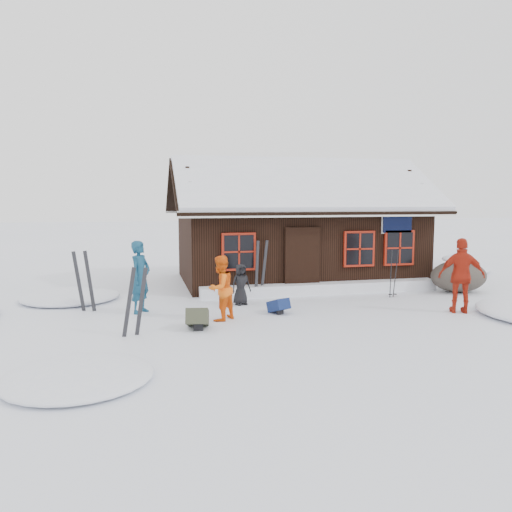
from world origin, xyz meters
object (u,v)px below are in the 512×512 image
at_px(skier_orange_left, 220,288).
at_px(backpack_olive, 198,321).
at_px(skier_orange_right, 462,276).
at_px(skier_crouched, 241,284).
at_px(backpack_blue, 279,308).
at_px(ski_pair_left, 135,303).
at_px(ski_poles, 393,274).
at_px(boulder, 459,275).
at_px(skier_teal, 140,277).

height_order(skier_orange_left, backpack_olive, skier_orange_left).
xyz_separation_m(skier_orange_right, skier_crouched, (-5.31, 2.26, -0.39)).
bearing_deg(backpack_blue, skier_orange_right, -33.92).
distance_m(skier_orange_right, backpack_blue, 4.76).
height_order(ski_pair_left, ski_poles, ski_pair_left).
bearing_deg(skier_orange_right, skier_crouched, -1.17).
distance_m(ski_poles, backpack_olive, 6.60).
relative_size(skier_crouched, boulder, 0.63).
bearing_deg(skier_teal, skier_orange_right, -70.36).
height_order(skier_crouched, boulder, skier_crouched).
xyz_separation_m(ski_pair_left, backpack_blue, (3.55, 1.34, -0.58)).
height_order(skier_crouched, backpack_olive, skier_crouched).
bearing_deg(ski_poles, skier_orange_right, -74.48).
height_order(skier_teal, skier_orange_left, skier_teal).
bearing_deg(backpack_olive, skier_orange_left, 57.14).
bearing_deg(skier_orange_right, boulder, -102.31).
xyz_separation_m(skier_orange_right, boulder, (1.78, 2.62, -0.43)).
bearing_deg(ski_pair_left, skier_orange_left, 30.98).
height_order(skier_orange_right, boulder, skier_orange_right).
bearing_deg(skier_crouched, backpack_olive, -137.06).
relative_size(skier_orange_right, ski_poles, 1.33).
distance_m(ski_pair_left, backpack_blue, 3.84).
xyz_separation_m(skier_teal, skier_crouched, (2.70, 0.39, -0.36)).
bearing_deg(backpack_olive, boulder, 28.02).
bearing_deg(boulder, ski_poles, -173.08).
distance_m(backpack_blue, backpack_olive, 2.44).
bearing_deg(boulder, backpack_olive, -162.58).
height_order(boulder, ski_poles, ski_poles).
bearing_deg(ski_poles, ski_pair_left, -160.34).
height_order(skier_orange_left, ski_poles, skier_orange_left).
relative_size(skier_orange_left, boulder, 0.87).
distance_m(skier_orange_left, skier_orange_right, 6.17).
xyz_separation_m(skier_orange_right, backpack_olive, (-6.77, -0.06, -0.79)).
relative_size(skier_orange_right, backpack_blue, 3.77).
xyz_separation_m(skier_orange_left, ski_pair_left, (-1.99, -0.95, -0.07)).
bearing_deg(backpack_blue, ski_poles, -2.92).
xyz_separation_m(skier_orange_left, skier_crouched, (0.84, 1.65, -0.22)).
bearing_deg(skier_teal, skier_orange_left, -91.38).
xyz_separation_m(skier_crouched, ski_poles, (4.66, 0.07, 0.12)).
relative_size(ski_pair_left, ski_poles, 1.05).
bearing_deg(ski_pair_left, backpack_blue, 26.12).
relative_size(skier_orange_left, skier_crouched, 1.38).
height_order(skier_teal, backpack_blue, skier_teal).
height_order(skier_orange_right, backpack_olive, skier_orange_right).
bearing_deg(backpack_blue, skier_orange_left, 172.41).
distance_m(ski_pair_left, backpack_olive, 1.49).
bearing_deg(skier_teal, backpack_blue, -71.50).
height_order(skier_orange_left, skier_orange_right, skier_orange_right).
relative_size(skier_crouched, backpack_olive, 1.77).
bearing_deg(skier_orange_left, ski_poles, 155.31).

